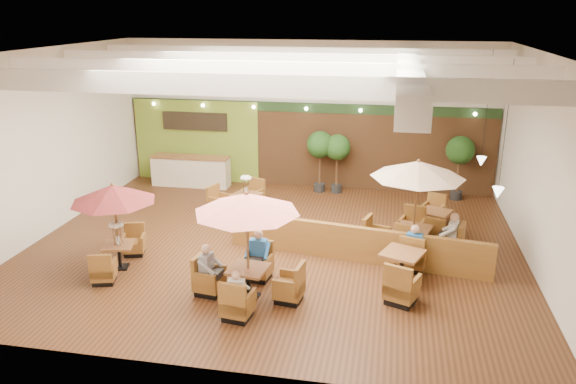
% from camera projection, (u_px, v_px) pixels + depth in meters
% --- Properties ---
extents(room, '(14.04, 14.00, 5.52)m').
position_uv_depth(room, '(291.00, 115.00, 16.31)').
color(room, '#381E0F').
rests_on(room, ground).
extents(service_counter, '(3.00, 0.75, 1.18)m').
position_uv_depth(service_counter, '(191.00, 171.00, 21.71)').
color(service_counter, beige).
rests_on(service_counter, ground).
extents(booth_divider, '(7.17, 1.33, 1.00)m').
position_uv_depth(booth_divider, '(355.00, 244.00, 15.22)').
color(booth_divider, brown).
rests_on(booth_divider, ground).
extents(table_0, '(2.19, 2.43, 2.38)m').
position_uv_depth(table_0, '(114.00, 204.00, 14.40)').
color(table_0, brown).
rests_on(table_0, ground).
extents(table_1, '(2.67, 2.67, 2.67)m').
position_uv_depth(table_1, '(247.00, 227.00, 12.87)').
color(table_1, brown).
rests_on(table_1, ground).
extents(table_2, '(2.84, 2.84, 2.76)m').
position_uv_depth(table_2, '(416.00, 191.00, 15.22)').
color(table_2, brown).
rests_on(table_2, ground).
extents(table_3, '(1.89, 2.68, 1.52)m').
position_uv_depth(table_3, '(239.00, 202.00, 18.68)').
color(table_3, brown).
rests_on(table_3, ground).
extents(table_4, '(1.22, 2.99, 1.05)m').
position_uv_depth(table_4, '(401.00, 268.00, 14.04)').
color(table_4, brown).
rests_on(table_4, ground).
extents(table_5, '(1.08, 2.64, 0.93)m').
position_uv_depth(table_5, '(435.00, 223.00, 17.12)').
color(table_5, brown).
rests_on(table_5, ground).
extents(topiary_0, '(0.99, 0.99, 2.31)m').
position_uv_depth(topiary_0, '(320.00, 147.00, 20.66)').
color(topiary_0, black).
rests_on(topiary_0, ground).
extents(topiary_1, '(0.95, 0.95, 2.21)m').
position_uv_depth(topiary_1, '(337.00, 150.00, 20.57)').
color(topiary_1, black).
rests_on(topiary_1, ground).
extents(topiary_2, '(1.00, 1.00, 2.33)m').
position_uv_depth(topiary_2, '(460.00, 153.00, 19.78)').
color(topiary_2, black).
rests_on(topiary_2, ground).
extents(diner_0, '(0.36, 0.29, 0.74)m').
position_uv_depth(diner_0, '(237.00, 289.00, 12.29)').
color(diner_0, white).
rests_on(diner_0, ground).
extents(diner_1, '(0.42, 0.33, 0.86)m').
position_uv_depth(diner_1, '(258.00, 251.00, 14.10)').
color(diner_1, '#2968B5').
rests_on(diner_1, ground).
extents(diner_2, '(0.37, 0.43, 0.82)m').
position_uv_depth(diner_2, '(208.00, 265.00, 13.37)').
color(diner_2, gray).
rests_on(diner_2, ground).
extents(diner_3, '(0.44, 0.39, 0.83)m').
position_uv_depth(diner_3, '(415.00, 243.00, 14.62)').
color(diner_3, '#2968B5').
rests_on(diner_3, ground).
extents(diner_4, '(0.40, 0.46, 0.85)m').
position_uv_depth(diner_4, '(451.00, 231.00, 15.38)').
color(diner_4, white).
rests_on(diner_4, ground).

